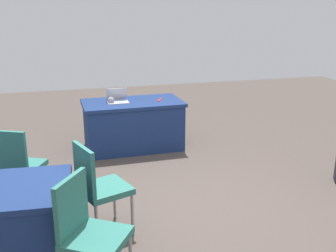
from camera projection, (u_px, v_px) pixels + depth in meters
The scene contains 8 objects.
ground_plane at pixel (176, 209), 4.40m from camera, with size 14.40×14.40×0.00m, color #4C423D.
table_foreground at pixel (133, 125), 6.23m from camera, with size 1.55×0.85×0.76m.
chair_tucked_left at pixel (98, 184), 3.78m from camera, with size 0.56×0.56×0.94m.
chair_tucked_right at pixel (88, 229), 2.99m from camera, with size 0.61×0.61×0.96m.
chair_by_pillar at pixel (16, 164), 4.24m from camera, with size 0.59×0.59×0.96m.
laptop_silver at pixel (118, 100), 6.06m from camera, with size 0.32×0.30×0.21m.
yarn_ball at pixel (111, 100), 5.97m from camera, with size 0.10×0.10×0.10m, color gray.
scissors_red at pixel (160, 100), 6.20m from camera, with size 0.18×0.04×0.01m, color red.
Camera 1 is at (1.18, 3.77, 2.16)m, focal length 42.12 mm.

